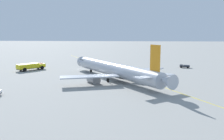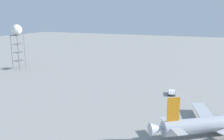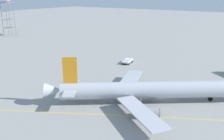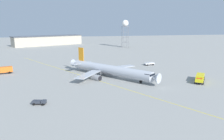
% 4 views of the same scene
% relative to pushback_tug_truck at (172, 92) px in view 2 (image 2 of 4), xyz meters
% --- Properties ---
extents(pushback_tug_truck, '(5.66, 3.47, 1.30)m').
position_rel_pushback_tug_truck_xyz_m(pushback_tug_truck, '(0.00, 0.00, 0.00)').
color(pushback_tug_truck, '#232326').
rests_on(pushback_tug_truck, ground_plane).
extents(radar_tower, '(5.94, 5.94, 25.13)m').
position_rel_pushback_tug_truck_xyz_m(radar_tower, '(-13.56, -89.30, 20.32)').
color(radar_tower, slate).
rests_on(radar_tower, ground_plane).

